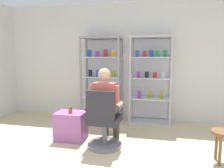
{
  "coord_description": "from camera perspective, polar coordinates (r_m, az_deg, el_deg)",
  "views": [
    {
      "loc": [
        0.71,
        -1.94,
        1.49
      ],
      "look_at": [
        -0.06,
        1.58,
        1.0
      ],
      "focal_mm": 33.89,
      "sensor_mm": 36.0,
      "label": 1
    }
  ],
  "objects": [
    {
      "name": "back_wall",
      "position": [
        4.99,
        4.19,
        6.11
      ],
      "size": [
        6.0,
        0.1,
        2.7
      ],
      "primitive_type": "cube",
      "color": "silver",
      "rests_on": "ground"
    },
    {
      "name": "display_cabinet_left",
      "position": [
        4.89,
        -2.65,
        1.58
      ],
      "size": [
        0.9,
        0.45,
        1.9
      ],
      "color": "gray",
      "rests_on": "ground"
    },
    {
      "name": "display_cabinet_right",
      "position": [
        4.73,
        10.34,
        1.3
      ],
      "size": [
        0.9,
        0.45,
        1.9
      ],
      "color": "#B7B7BC",
      "rests_on": "ground"
    },
    {
      "name": "office_chair",
      "position": [
        3.44,
        -2.31,
        -10.81
      ],
      "size": [
        0.57,
        0.56,
        0.96
      ],
      "color": "slate",
      "rests_on": "ground"
    },
    {
      "name": "seated_shopkeeper",
      "position": [
        3.51,
        -1.55,
        -5.05
      ],
      "size": [
        0.5,
        0.58,
        1.29
      ],
      "color": "#3F382D",
      "rests_on": "ground"
    },
    {
      "name": "storage_crate",
      "position": [
        3.89,
        -11.01,
        -11.0
      ],
      "size": [
        0.52,
        0.39,
        0.5
      ],
      "primitive_type": "cube",
      "color": "#9E599E",
      "rests_on": "ground"
    },
    {
      "name": "tea_glass",
      "position": [
        3.76,
        -11.16,
        -6.87
      ],
      "size": [
        0.07,
        0.07,
        0.11
      ],
      "primitive_type": "cylinder",
      "color": "brown",
      "rests_on": "storage_crate"
    },
    {
      "name": "wooden_stool",
      "position": [
        3.37,
        27.79,
        -12.7
      ],
      "size": [
        0.32,
        0.32,
        0.46
      ],
      "color": "brown",
      "rests_on": "ground"
    }
  ]
}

